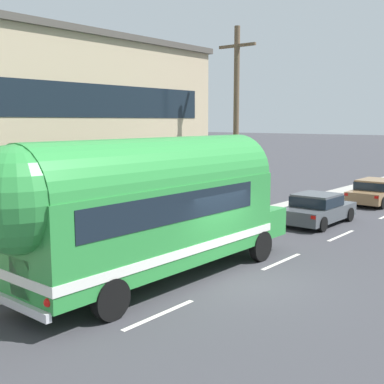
{
  "coord_description": "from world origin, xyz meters",
  "views": [
    {
      "loc": [
        7.77,
        -11.37,
        4.59
      ],
      "look_at": [
        -2.01,
        0.45,
        2.37
      ],
      "focal_mm": 46.31,
      "sensor_mm": 36.0,
      "label": 1
    }
  ],
  "objects_px": {
    "car_lead": "(317,208)",
    "car_second": "(376,190)",
    "painted_bus": "(144,204)",
    "utility_pole": "(236,125)"
  },
  "relations": [
    {
      "from": "utility_pole",
      "to": "car_second",
      "type": "xyz_separation_m",
      "value": [
        2.71,
        9.85,
        -3.68
      ]
    },
    {
      "from": "painted_bus",
      "to": "car_lead",
      "type": "xyz_separation_m",
      "value": [
        0.0,
        10.85,
        -1.58
      ]
    },
    {
      "from": "painted_bus",
      "to": "car_second",
      "type": "bearing_deg",
      "value": 89.64
    },
    {
      "from": "utility_pole",
      "to": "car_second",
      "type": "bearing_deg",
      "value": 74.62
    },
    {
      "from": "painted_bus",
      "to": "utility_pole",
      "type": "bearing_deg",
      "value": 107.65
    },
    {
      "from": "utility_pole",
      "to": "car_lead",
      "type": "relative_size",
      "value": 2.0
    },
    {
      "from": "car_lead",
      "to": "painted_bus",
      "type": "bearing_deg",
      "value": -90.02
    },
    {
      "from": "car_lead",
      "to": "car_second",
      "type": "height_order",
      "value": "same"
    },
    {
      "from": "car_second",
      "to": "utility_pole",
      "type": "bearing_deg",
      "value": -105.38
    },
    {
      "from": "painted_bus",
      "to": "car_second",
      "type": "height_order",
      "value": "painted_bus"
    }
  ]
}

